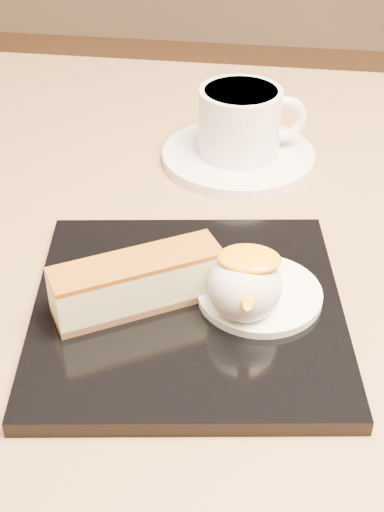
% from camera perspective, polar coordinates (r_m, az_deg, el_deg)
% --- Properties ---
extents(table, '(0.80, 0.80, 0.72)m').
position_cam_1_polar(table, '(0.69, -1.62, -9.33)').
color(table, black).
rests_on(table, ground).
extents(dessert_plate, '(0.25, 0.25, 0.01)m').
position_cam_1_polar(dessert_plate, '(0.51, -0.32, -4.37)').
color(dessert_plate, black).
rests_on(dessert_plate, table).
extents(cheesecake, '(0.12, 0.09, 0.04)m').
position_cam_1_polar(cheesecake, '(0.50, -4.40, -2.13)').
color(cheesecake, brown).
rests_on(cheesecake, dessert_plate).
extents(cream_smear, '(0.09, 0.09, 0.01)m').
position_cam_1_polar(cream_smear, '(0.52, 5.43, -3.04)').
color(cream_smear, white).
rests_on(cream_smear, dessert_plate).
extents(ice_cream_scoop, '(0.05, 0.05, 0.05)m').
position_cam_1_polar(ice_cream_scoop, '(0.49, 4.24, -2.36)').
color(ice_cream_scoop, white).
rests_on(ice_cream_scoop, cream_smear).
extents(mango_sauce, '(0.04, 0.03, 0.01)m').
position_cam_1_polar(mango_sauce, '(0.48, 4.61, -0.22)').
color(mango_sauce, '#FF9808').
rests_on(mango_sauce, ice_cream_scoop).
extents(mint_sprig, '(0.03, 0.02, 0.00)m').
position_cam_1_polar(mint_sprig, '(0.53, 2.49, -0.81)').
color(mint_sprig, green).
rests_on(mint_sprig, cream_smear).
extents(saucer, '(0.15, 0.15, 0.01)m').
position_cam_1_polar(saucer, '(0.71, 3.72, 7.97)').
color(saucer, white).
rests_on(saucer, table).
extents(coffee_cup, '(0.10, 0.08, 0.06)m').
position_cam_1_polar(coffee_cup, '(0.69, 4.01, 10.78)').
color(coffee_cup, white).
rests_on(coffee_cup, saucer).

